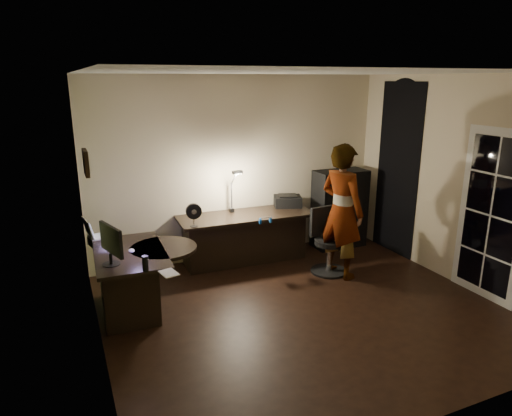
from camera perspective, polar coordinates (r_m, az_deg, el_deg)
name	(u,v)px	position (r m, az deg, el deg)	size (l,w,h in m)	color
floor	(303,310)	(5.56, 5.90, -12.61)	(4.50, 4.00, 0.01)	black
ceiling	(311,72)	(4.89, 6.84, 16.55)	(4.50, 4.00, 0.01)	silver
wall_back	(240,168)	(6.82, -2.07, 4.98)	(4.50, 0.01, 2.70)	beige
wall_front	(446,266)	(3.55, 22.67, -6.67)	(4.50, 0.01, 2.70)	beige
wall_left	(91,225)	(4.42, -19.95, -2.03)	(0.01, 4.00, 2.70)	beige
wall_right	(459,182)	(6.46, 24.00, 2.99)	(0.01, 4.00, 2.70)	beige
green_wall_overlay	(93,225)	(4.43, -19.75, -2.01)	(0.00, 4.00, 2.70)	#4B5C26
arched_doorway	(398,170)	(7.26, 17.27, 4.54)	(0.01, 0.90, 2.60)	black
french_door	(491,216)	(6.17, 27.27, -0.85)	(0.02, 0.92, 2.10)	white
framed_picture	(86,163)	(4.75, -20.50, 5.32)	(0.04, 0.30, 0.25)	black
desk_left	(132,281)	(5.57, -15.24, -8.80)	(0.78, 1.27, 0.73)	black
desk_right	(246,239)	(6.73, -1.24, -3.84)	(1.97, 0.69, 0.74)	black
cabinet	(339,209)	(7.44, 10.38, -0.09)	(0.83, 0.42, 1.25)	black
laptop_stand	(100,241)	(5.77, -18.90, -3.89)	(0.24, 0.20, 0.10)	silver
laptop	(102,227)	(5.72, -18.65, -2.27)	(0.34, 0.32, 0.23)	silver
monitor	(110,251)	(5.09, -17.76, -5.14)	(0.10, 0.48, 0.32)	black
mouse	(132,251)	(5.43, -15.29, -5.17)	(0.07, 0.10, 0.04)	silver
phone	(148,257)	(5.24, -13.36, -6.00)	(0.07, 0.14, 0.01)	black
pen	(174,250)	(5.40, -10.23, -5.15)	(0.01, 0.13, 0.01)	black
speaker	(145,264)	(4.86, -13.66, -6.78)	(0.07, 0.07, 0.17)	black
notepad	(169,273)	(4.78, -10.85, -7.99)	(0.15, 0.21, 0.01)	silver
desk_fan	(194,215)	(6.09, -7.80, -0.89)	(0.21, 0.11, 0.32)	black
headphones	(265,220)	(6.22, 1.18, -1.49)	(0.20, 0.08, 0.09)	navy
printer	(288,201)	(7.03, 3.98, 0.90)	(0.41, 0.32, 0.18)	black
desk_lamp	(231,189)	(6.65, -3.09, 2.42)	(0.17, 0.33, 0.72)	black
office_chair	(330,242)	(6.43, 9.23, -4.18)	(0.51, 0.51, 0.91)	black
person	(342,211)	(6.24, 10.67, -0.41)	(0.66, 0.44, 1.84)	#D8A88C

